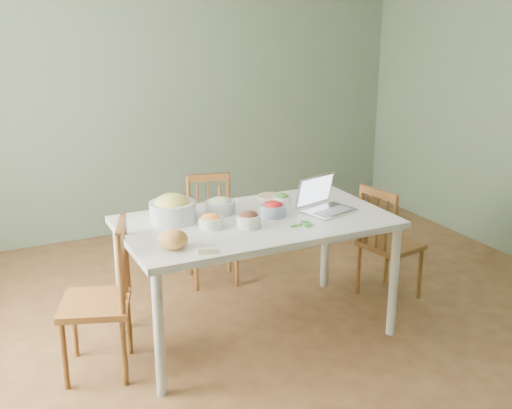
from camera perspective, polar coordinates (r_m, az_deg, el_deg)
name	(u,v)px	position (r m, az deg, el deg)	size (l,w,h in m)	color
floor	(288,335)	(4.41, 2.96, -11.71)	(5.00, 5.00, 0.00)	#53301B
wall_back	(166,93)	(6.20, -8.16, 9.96)	(5.00, 0.00, 2.70)	#5C6C58
dining_table	(256,277)	(4.26, 0.00, -6.56)	(1.75, 0.99, 0.82)	white
chair_far	(213,231)	(5.05, -3.96, -2.42)	(0.38, 0.36, 0.86)	brown
chair_left	(95,300)	(3.91, -14.40, -8.40)	(0.42, 0.40, 0.95)	brown
chair_right	(391,242)	(4.88, 12.14, -3.35)	(0.39, 0.37, 0.89)	brown
bread_boule	(173,239)	(3.63, -7.54, -3.15)	(0.17, 0.17, 0.11)	#CB8046
butter_stick	(209,251)	(3.55, -4.31, -4.22)	(0.12, 0.03, 0.03)	beige
bowl_squash	(172,208)	(4.08, -7.59, -0.34)	(0.30, 0.30, 0.17)	#D7BA50
bowl_carrot	(211,221)	(3.96, -4.10, -1.48)	(0.16, 0.16, 0.09)	#FD993B
bowl_onion	(221,206)	(4.22, -3.24, -0.09)	(0.20, 0.20, 0.11)	#F1EDBB
bowl_mushroom	(249,220)	(3.95, -0.68, -1.38)	(0.15, 0.15, 0.10)	#47251B
bowl_redpep	(273,209)	(4.16, 1.58, -0.40)	(0.17, 0.17, 0.10)	red
bowl_broccoli	(282,199)	(4.41, 2.35, 0.50)	(0.12, 0.12, 0.08)	#26471B
flatbread	(270,196)	(4.57, 1.30, 0.74)	(0.18, 0.18, 0.02)	tan
basil_bunch	(301,224)	(4.00, 4.12, -1.76)	(0.18, 0.18, 0.02)	#124A0B
laptop	(330,196)	(4.25, 6.72, 0.80)	(0.33, 0.28, 0.23)	silver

